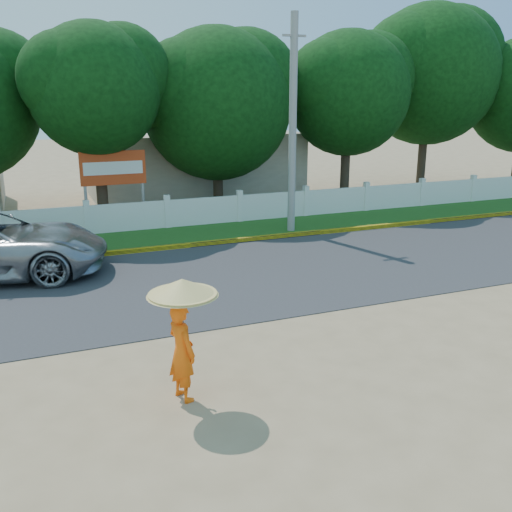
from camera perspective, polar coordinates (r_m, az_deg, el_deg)
The scene contains 10 objects.
ground at distance 12.42m, azimuth 3.50°, elevation -8.15°, with size 120.00×120.00×0.00m, color #9E8460.
road at distance 16.32m, azimuth -3.29°, elevation -2.12°, with size 60.00×7.00×0.02m, color #38383A.
grass_verge at distance 21.17m, azimuth -7.89°, elevation 2.00°, with size 60.00×3.50×0.03m, color #2D601E.
curb at distance 19.56m, azimuth -6.66°, elevation 1.08°, with size 40.00×0.18×0.16m, color yellow.
fence at distance 22.43m, azimuth -8.87°, elevation 4.15°, with size 40.00×0.10×1.10m, color silver.
building_near at distance 29.51m, azimuth -6.33°, elevation 9.12°, with size 10.00×6.00×3.20m, color #B7AD99.
utility_pole at distance 21.28m, azimuth 3.69°, elevation 12.79°, with size 0.28×0.28×7.80m, color gray.
monk_with_parasol at distance 9.61m, azimuth -7.41°, elevation -6.56°, with size 1.19×1.19×2.16m.
billboard at distance 22.91m, azimuth -14.08°, elevation 8.15°, with size 2.50×0.13×2.95m.
tree_row at distance 26.26m, azimuth 0.55°, elevation 15.81°, with size 40.52×8.16×9.49m.
Camera 1 is at (-4.93, -10.21, 5.06)m, focal length 40.00 mm.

